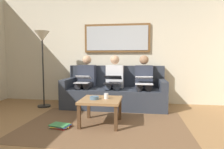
# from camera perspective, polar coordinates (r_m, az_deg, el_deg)

# --- Properties ---
(wall_rear) EXTENTS (6.00, 0.12, 2.60)m
(wall_rear) POSITION_cam_1_polar(r_m,az_deg,el_deg) (4.84, 1.54, 7.40)
(wall_rear) COLOR beige
(wall_rear) RESTS_ON ground_plane
(area_rug) EXTENTS (2.60, 1.80, 0.01)m
(area_rug) POSITION_cam_1_polar(r_m,az_deg,el_deg) (3.29, -2.19, -14.35)
(area_rug) COLOR brown
(area_rug) RESTS_ON ground_plane
(couch) EXTENTS (2.20, 0.90, 0.90)m
(couch) POSITION_cam_1_polar(r_m,az_deg,el_deg) (4.42, 0.78, -5.22)
(couch) COLOR #2D333D
(couch) RESTS_ON ground_plane
(framed_mirror) EXTENTS (1.56, 0.05, 0.67)m
(framed_mirror) POSITION_cam_1_polar(r_m,az_deg,el_deg) (4.76, 1.41, 10.46)
(framed_mirror) COLOR brown
(coffee_table) EXTENTS (0.64, 0.64, 0.42)m
(coffee_table) POSITION_cam_1_polar(r_m,az_deg,el_deg) (3.25, -3.23, -8.08)
(coffee_table) COLOR olive
(coffee_table) RESTS_ON ground_plane
(cup) EXTENTS (0.07, 0.07, 0.09)m
(cup) POSITION_cam_1_polar(r_m,az_deg,el_deg) (3.24, -1.69, -6.23)
(cup) COLOR silver
(cup) RESTS_ON coffee_table
(bowl) EXTENTS (0.15, 0.15, 0.05)m
(bowl) POSITION_cam_1_polar(r_m,az_deg,el_deg) (3.21, -5.13, -6.72)
(bowl) COLOR slate
(bowl) RESTS_ON coffee_table
(person_left) EXTENTS (0.38, 0.58, 1.14)m
(person_left) POSITION_cam_1_polar(r_m,az_deg,el_deg) (4.28, 9.20, -1.60)
(person_left) COLOR #2D3342
(person_left) RESTS_ON couch
(laptop_white) EXTENTS (0.35, 0.36, 0.16)m
(laptop_white) POSITION_cam_1_polar(r_m,az_deg,el_deg) (4.04, 9.25, -1.69)
(laptop_white) COLOR white
(person_middle) EXTENTS (0.38, 0.58, 1.14)m
(person_middle) POSITION_cam_1_polar(r_m,az_deg,el_deg) (4.31, 0.66, -1.48)
(person_middle) COLOR silver
(person_middle) RESTS_ON couch
(laptop_black) EXTENTS (0.35, 0.36, 0.16)m
(laptop_black) POSITION_cam_1_polar(r_m,az_deg,el_deg) (4.08, 0.23, -1.62)
(laptop_black) COLOR black
(person_right) EXTENTS (0.38, 0.58, 1.14)m
(person_right) POSITION_cam_1_polar(r_m,az_deg,el_deg) (4.44, -7.55, -1.34)
(person_right) COLOR #2D3342
(person_right) RESTS_ON couch
(laptop_silver) EXTENTS (0.30, 0.34, 0.15)m
(laptop_silver) POSITION_cam_1_polar(r_m,az_deg,el_deg) (4.21, -8.44, -1.48)
(laptop_silver) COLOR silver
(magazine_stack) EXTENTS (0.34, 0.27, 0.05)m
(magazine_stack) POSITION_cam_1_polar(r_m,az_deg,el_deg) (3.27, -14.75, -14.10)
(magazine_stack) COLOR red
(magazine_stack) RESTS_ON ground_plane
(standing_lamp) EXTENTS (0.32, 0.32, 1.66)m
(standing_lamp) POSITION_cam_1_polar(r_m,az_deg,el_deg) (4.58, -19.49, 8.16)
(standing_lamp) COLOR black
(standing_lamp) RESTS_ON ground_plane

